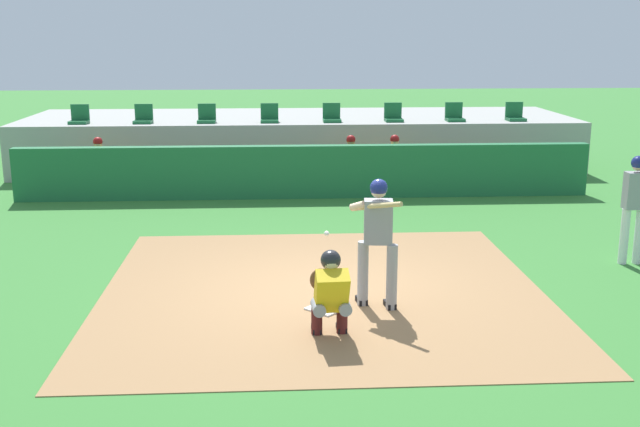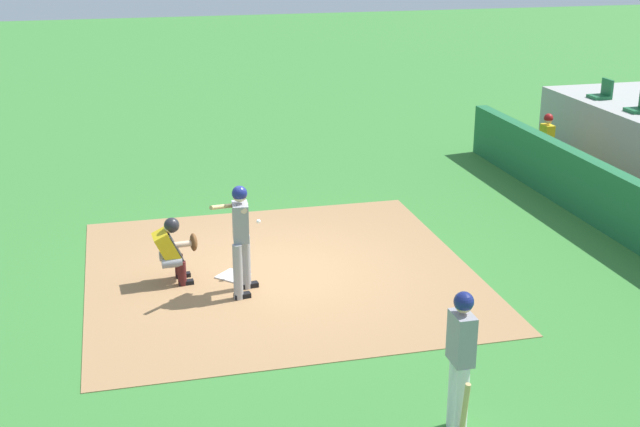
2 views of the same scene
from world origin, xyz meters
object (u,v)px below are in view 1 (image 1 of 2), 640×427
Objects in this scene: dugout_player_0 at (98,164)px; stadium_seat_6 at (455,116)px; batter_at_plate at (377,235)px; stadium_seat_4 at (332,117)px; stadium_seat_3 at (270,117)px; home_plate at (326,308)px; dugout_player_1 at (351,162)px; on_deck_batter at (635,203)px; stadium_seat_2 at (207,117)px; stadium_seat_7 at (515,115)px; dugout_player_2 at (395,161)px; stadium_seat_0 at (79,118)px; stadium_seat_1 at (143,118)px; catcher_crouched at (330,290)px; stadium_seat_5 at (393,116)px.

stadium_seat_6 reaches higher than dugout_player_0.
stadium_seat_4 reaches higher than batter_at_plate.
stadium_seat_3 and stadium_seat_4 have the same top height.
home_plate is 8.25m from dugout_player_1.
batter_at_plate is 3.76× the size of stadium_seat_4.
on_deck_batter is 3.72× the size of stadium_seat_2.
stadium_seat_7 is at bearing 63.72° from batter_at_plate.
stadium_seat_4 is 1.00× the size of stadium_seat_6.
batter_at_plate is at bearing 4.86° from home_plate.
stadium_seat_0 is (-7.87, 2.03, 0.86)m from dugout_player_2.
stadium_seat_2 is (1.63, 0.00, 0.00)m from stadium_seat_1.
catcher_crouched is 3.70× the size of stadium_seat_2.
stadium_seat_2 is at bearing 180.00° from stadium_seat_7.
stadium_seat_7 is (6.50, 0.00, 0.00)m from stadium_seat_3.
stadium_seat_2 reaches higher than dugout_player_2.
stadium_seat_5 reaches higher than dugout_player_2.
on_deck_batter is 11.76m from dugout_player_0.
stadium_seat_2 is (-2.42, 11.13, 0.93)m from catcher_crouched.
home_plate is at bearing -103.47° from stadium_seat_5.
stadium_seat_5 is at bearing 0.00° from stadium_seat_4.
stadium_seat_0 is 1.00× the size of stadium_seat_4.
dugout_player_0 is 7.01m from dugout_player_2.
stadium_seat_3 is (-1.50, 10.12, 0.50)m from batter_at_plate.
dugout_player_0 is at bearing 180.00° from dugout_player_1.
home_plate is 11.76m from stadium_seat_0.
stadium_seat_6 is 1.62m from stadium_seat_7.
stadium_seat_0 is at bearing 112.95° from dugout_player_0.
stadium_seat_3 is at bearing 180.00° from stadium_seat_7.
stadium_seat_7 is at bearing 30.16° from dugout_player_2.
on_deck_batter is 8.34m from stadium_seat_7.
stadium_seat_5 is at bearing 77.55° from catcher_crouched.
stadium_seat_1 is at bearing 137.86° from on_deck_batter.
stadium_seat_7 reaches higher than dugout_player_2.
stadium_seat_3 is at bearing 0.00° from stadium_seat_1.
batter_at_plate reaches higher than dugout_player_1.
stadium_seat_4 is at bearing 98.94° from dugout_player_1.
stadium_seat_1 is (0.76, 2.03, 0.86)m from dugout_player_0.
on_deck_batter is 10.22m from stadium_seat_3.
stadium_seat_2 is at bearing 180.00° from stadium_seat_4.
batter_at_plate is 3.76× the size of stadium_seat_0.
dugout_player_1 is 2.71× the size of stadium_seat_2.
stadium_seat_6 is at bearing 0.00° from stadium_seat_0.
stadium_seat_5 is at bearing 82.97° from dugout_player_2.
home_plate is at bearing -159.91° from on_deck_batter.
stadium_seat_0 is at bearing 180.00° from stadium_seat_2.
batter_at_plate is 3.76× the size of stadium_seat_6.
batter_at_plate is 10.28m from stadium_seat_5.
dugout_player_1 is at bearing 180.00° from dugout_player_2.
on_deck_batter reaches higher than dugout_player_1.
stadium_seat_7 is (11.38, 0.00, 0.00)m from stadium_seat_0.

